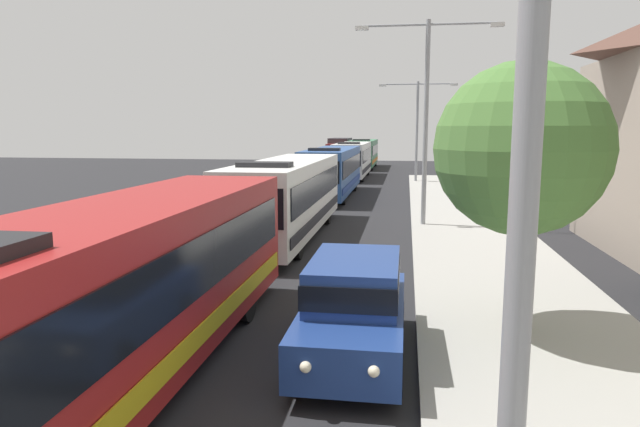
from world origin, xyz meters
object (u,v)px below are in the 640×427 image
Objects in this scene: roadside_tree at (521,150)px; bus_middle at (332,170)px; bus_fourth_in_line at (353,159)px; box_truck_oncoming at (339,150)px; bus_lead at (125,287)px; bus_rear at (364,153)px; streetlamp_far at (417,120)px; bus_second_in_line at (288,195)px; streetlamp_mid at (426,102)px; white_suv at (354,304)px.

bus_middle is at bearing 106.33° from roadside_tree.
bus_fourth_in_line is 1.51× the size of box_truck_oncoming.
bus_rear is at bearing 90.00° from bus_lead.
bus_lead and bus_fourth_in_line have the same top height.
bus_rear reaches higher than box_truck_oncoming.
bus_middle is (0.00, 26.77, 0.00)m from bus_lead.
bus_lead is 0.99× the size of bus_middle.
bus_rear is 17.31m from streetlamp_far.
bus_middle reaches higher than box_truck_oncoming.
bus_second_in_line is at bearing -90.00° from bus_rear.
bus_lead is at bearing -154.45° from roadside_tree.
bus_middle is at bearing 117.08° from streetlamp_mid.
streetlamp_mid is at bearing -78.36° from box_truck_oncoming.
bus_lead is 2.16× the size of roadside_tree.
bus_second_in_line is at bearing -90.00° from bus_fourth_in_line.
streetlamp_far is 33.71m from roadside_tree.
bus_lead is 2.54× the size of white_suv.
roadside_tree is (6.88, -9.82, 2.20)m from bus_second_in_line.
bus_second_in_line is 24.65m from streetlamp_far.
roadside_tree reaches higher than bus_middle.
bus_rear is at bearing 94.11° from white_suv.
streetlamp_mid is 13.10m from roadside_tree.
bus_second_in_line is 1.00× the size of bus_middle.
roadside_tree is at bearing -82.13° from bus_rear.
white_suv is at bearing -152.82° from roadside_tree.
bus_lead is at bearing -98.31° from streetlamp_far.
white_suv is (3.70, -38.75, -0.66)m from bus_fourth_in_line.
box_truck_oncoming is 0.94× the size of streetlamp_far.
bus_rear is (-0.00, 39.95, -0.00)m from bus_second_in_line.
white_suv is 4.58m from roadside_tree.
streetlamp_mid is at bearing -90.00° from streetlamp_far.
roadside_tree is at bearing -73.67° from bus_middle.
streetlamp_mid is (5.40, -24.19, 3.74)m from bus_fourth_in_line.
bus_lead is 1.38× the size of streetlamp_mid.
bus_rear is (-0.00, 26.30, -0.00)m from bus_middle.
roadside_tree is at bearing -83.45° from streetlamp_mid.
bus_rear is 1.29× the size of streetlamp_mid.
bus_fourth_in_line is (-0.00, 40.40, -0.00)m from bus_lead.
bus_lead is 1.07× the size of bus_fourth_in_line.
streetlamp_far is (5.40, 23.83, 3.28)m from bus_second_in_line.
bus_second_in_line is at bearing -102.76° from streetlamp_far.
bus_middle is 1.63× the size of box_truck_oncoming.
box_truck_oncoming reaches higher than white_suv.
bus_second_in_line is 27.29m from bus_fourth_in_line.
bus_rear is at bearing 108.51° from streetlamp_far.
bus_second_in_line is 1.55× the size of streetlamp_far.
streetlamp_far is at bearing 90.00° from streetlamp_mid.
streetlamp_mid is (8.70, -42.25, 3.73)m from box_truck_oncoming.
bus_lead is at bearing -86.77° from box_truck_oncoming.
bus_lead is at bearing -90.00° from bus_middle.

